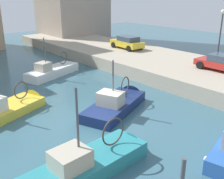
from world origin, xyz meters
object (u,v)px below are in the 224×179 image
object	(u,v)px
fishing_boat_navy	(118,107)
parked_car_yellow	(127,42)
parked_car_red	(222,63)
fishing_boat_yellow	(12,111)
quay_streetlamp	(221,29)
fishing_boat_white	(55,74)
fishing_boat_teal	(91,169)

from	to	relation	value
fishing_boat_navy	parked_car_yellow	xyz separation A→B (m)	(10.29, 10.09, 1.82)
parked_car_yellow	fishing_boat_navy	bearing A→B (deg)	-135.55
parked_car_yellow	parked_car_red	bearing A→B (deg)	-91.73
fishing_boat_navy	parked_car_red	size ratio (longest dim) A/B	1.57
fishing_boat_yellow	parked_car_red	xyz separation A→B (m)	(15.62, -5.76, 1.77)
parked_car_red	quay_streetlamp	bearing A→B (deg)	45.69
fishing_boat_navy	fishing_boat_yellow	size ratio (longest dim) A/B	1.08
fishing_boat_white	parked_car_red	distance (m)	14.85
fishing_boat_white	parked_car_red	xyz separation A→B (m)	(9.32, -11.42, 1.79)
fishing_boat_yellow	fishing_boat_teal	size ratio (longest dim) A/B	0.86
fishing_boat_white	fishing_boat_teal	bearing A→B (deg)	-113.21
fishing_boat_navy	fishing_boat_teal	distance (m)	6.94
fishing_boat_navy	quay_streetlamp	bearing A→B (deg)	-3.48
fishing_boat_teal	parked_car_red	distance (m)	15.65
fishing_boat_white	parked_car_yellow	bearing A→B (deg)	2.57
fishing_boat_white	parked_car_yellow	world-z (taller)	fishing_boat_white
fishing_boat_yellow	parked_car_yellow	distance (m)	17.20
parked_car_red	quay_streetlamp	distance (m)	2.99
fishing_boat_white	quay_streetlamp	distance (m)	15.29
quay_streetlamp	fishing_boat_white	bearing A→B (deg)	135.18
fishing_boat_navy	quay_streetlamp	xyz separation A→B (m)	(11.00, -0.67, 4.34)
parked_car_red	parked_car_yellow	xyz separation A→B (m)	(0.36, 11.86, 0.05)
fishing_boat_teal	parked_car_yellow	bearing A→B (deg)	42.64
fishing_boat_navy	fishing_boat_yellow	bearing A→B (deg)	144.91
parked_car_red	parked_car_yellow	world-z (taller)	parked_car_yellow
parked_car_red	quay_streetlamp	xyz separation A→B (m)	(1.07, 1.10, 2.57)
fishing_boat_navy	fishing_boat_teal	xyz separation A→B (m)	(-5.40, -4.36, -0.00)
quay_streetlamp	parked_car_yellow	bearing A→B (deg)	93.78
fishing_boat_teal	fishing_boat_white	bearing A→B (deg)	66.79
fishing_boat_white	fishing_boat_yellow	distance (m)	8.47
fishing_boat_yellow	parked_car_yellow	xyz separation A→B (m)	(15.97, 6.10, 1.82)
fishing_boat_navy	fishing_boat_white	xyz separation A→B (m)	(0.61, 9.66, -0.02)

